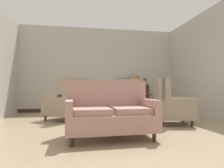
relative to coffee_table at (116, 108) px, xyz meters
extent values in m
plane|color=#9E896B|center=(-0.09, -0.42, -0.38)|extent=(9.01, 9.01, 0.00)
cube|color=#BCB7AD|center=(-0.09, 2.80, 1.16)|extent=(5.88, 0.08, 3.08)
cube|color=#BCB7AD|center=(2.77, 0.55, 1.16)|extent=(0.08, 4.50, 3.08)
cube|color=#382319|center=(-0.09, 2.74, -0.32)|extent=(5.72, 0.03, 0.12)
cylinder|color=#382319|center=(0.00, 0.00, 0.05)|extent=(0.98, 0.98, 0.04)
cylinder|color=#382319|center=(0.00, 0.00, -0.15)|extent=(0.10, 0.10, 0.37)
cube|color=#382319|center=(0.22, 0.02, -0.34)|extent=(0.28, 0.08, 0.07)
cube|color=#382319|center=(-0.12, 0.18, -0.34)|extent=(0.20, 0.27, 0.07)
cube|color=#382319|center=(-0.09, -0.20, -0.34)|extent=(0.17, 0.28, 0.07)
cylinder|color=#384C93|center=(-0.03, 0.05, 0.08)|extent=(0.10, 0.10, 0.02)
ellipsoid|color=#384C93|center=(-0.03, 0.05, 0.20)|extent=(0.19, 0.19, 0.20)
cylinder|color=#384C93|center=(-0.03, 0.05, 0.35)|extent=(0.09, 0.09, 0.11)
torus|color=#384C93|center=(-0.03, 0.05, 0.41)|extent=(0.15, 0.15, 0.02)
cube|color=tan|center=(-0.33, -1.30, -0.10)|extent=(1.47, 0.87, 0.27)
cube|color=tan|center=(-0.35, -0.97, 0.31)|extent=(1.44, 0.20, 0.55)
cube|color=tan|center=(-0.65, -1.35, 0.09)|extent=(0.60, 0.64, 0.10)
cube|color=tan|center=(-0.02, -1.33, 0.09)|extent=(0.60, 0.64, 0.10)
cube|color=tan|center=(-1.00, -1.38, 0.15)|extent=(0.14, 0.72, 0.23)
cube|color=tan|center=(0.33, -1.32, 0.15)|extent=(0.14, 0.72, 0.23)
cylinder|color=#382319|center=(-0.94, -1.65, -0.31)|extent=(0.06, 0.06, 0.14)
cylinder|color=#382319|center=(0.30, -1.60, -0.31)|extent=(0.06, 0.06, 0.14)
cylinder|color=#382319|center=(-0.97, -1.00, -0.31)|extent=(0.06, 0.06, 0.14)
cylinder|color=#382319|center=(0.27, -0.95, -0.31)|extent=(0.06, 0.06, 0.14)
cube|color=gray|center=(-1.20, 0.84, -0.08)|extent=(1.22, 1.22, 0.32)
cube|color=gray|center=(-0.93, 0.58, 0.41)|extent=(0.68, 0.71, 0.65)
cube|color=gray|center=(-0.74, 0.92, 0.48)|extent=(0.21, 0.21, 0.49)
cube|color=gray|center=(-1.25, 0.37, 0.48)|extent=(0.21, 0.21, 0.49)
cube|color=gray|center=(-0.98, 1.14, 0.20)|extent=(0.64, 0.60, 0.23)
cube|color=gray|center=(-1.49, 0.60, 0.20)|extent=(0.64, 0.60, 0.23)
cylinder|color=#382319|center=(-1.23, 1.33, -0.31)|extent=(0.06, 0.06, 0.14)
cylinder|color=#382319|center=(-1.69, 0.83, -0.31)|extent=(0.06, 0.06, 0.14)
cylinder|color=#382319|center=(-0.70, 0.84, -0.31)|extent=(0.06, 0.06, 0.14)
cylinder|color=#382319|center=(-1.17, 0.34, -0.31)|extent=(0.06, 0.06, 0.14)
cube|color=gray|center=(1.30, -0.23, -0.09)|extent=(0.96, 0.96, 0.29)
cube|color=gray|center=(0.98, -0.16, 0.36)|extent=(0.31, 0.82, 0.61)
cube|color=gray|center=(0.99, -0.53, 0.44)|extent=(0.22, 0.14, 0.47)
cube|color=gray|center=(1.15, 0.16, 0.44)|extent=(0.22, 0.14, 0.47)
cube|color=gray|center=(1.28, -0.59, 0.15)|extent=(0.70, 0.25, 0.18)
cube|color=gray|center=(1.43, 0.10, 0.15)|extent=(0.70, 0.25, 0.18)
cylinder|color=#382319|center=(1.55, -0.62, -0.31)|extent=(0.06, 0.06, 0.14)
cylinder|color=#382319|center=(1.69, 0.01, -0.31)|extent=(0.06, 0.06, 0.14)
cylinder|color=#382319|center=(0.92, -0.48, -0.31)|extent=(0.06, 0.06, 0.14)
cylinder|color=#382319|center=(1.06, 0.15, -0.31)|extent=(0.06, 0.06, 0.14)
cube|color=gray|center=(0.62, 1.19, -0.10)|extent=(1.02, 1.04, 0.26)
cube|color=gray|center=(0.52, 0.85, 0.37)|extent=(0.83, 0.36, 0.70)
cube|color=gray|center=(0.89, 0.84, 0.46)|extent=(0.15, 0.22, 0.53)
cube|color=gray|center=(0.20, 1.03, 0.46)|extent=(0.15, 0.22, 0.53)
cube|color=gray|center=(0.98, 1.14, 0.14)|extent=(0.30, 0.75, 0.24)
cube|color=gray|center=(0.28, 1.33, 0.14)|extent=(0.30, 0.75, 0.24)
cylinder|color=#382319|center=(1.03, 1.43, -0.31)|extent=(0.06, 0.06, 0.14)
cylinder|color=#382319|center=(0.39, 1.61, -0.31)|extent=(0.06, 0.06, 0.14)
cylinder|color=#382319|center=(0.84, 0.77, -0.31)|extent=(0.06, 0.06, 0.14)
cylinder|color=#382319|center=(0.21, 0.94, -0.31)|extent=(0.06, 0.06, 0.14)
cylinder|color=#382319|center=(0.81, 0.40, 0.31)|extent=(0.45, 0.45, 0.03)
cylinder|color=#382319|center=(0.81, 0.40, -0.04)|extent=(0.07, 0.07, 0.67)
cylinder|color=#382319|center=(0.81, 0.40, -0.36)|extent=(0.29, 0.29, 0.04)
cube|color=#382319|center=(1.13, 2.50, 0.16)|extent=(1.09, 0.40, 0.87)
cube|color=#382319|center=(1.13, 2.68, 0.71)|extent=(1.09, 0.04, 0.24)
cube|color=#382319|center=(0.64, 2.35, -0.33)|extent=(0.06, 0.06, 0.10)
cube|color=#382319|center=(1.63, 2.35, -0.33)|extent=(0.06, 0.06, 0.10)
cube|color=#382319|center=(0.64, 2.65, -0.33)|extent=(0.06, 0.06, 0.10)
cube|color=#382319|center=(1.63, 2.65, -0.33)|extent=(0.06, 0.06, 0.10)
cube|color=#382319|center=(1.13, 2.48, 0.67)|extent=(0.24, 0.24, 0.14)
cone|color=#B28942|center=(1.19, 2.40, 0.89)|extent=(0.45, 0.53, 0.47)
camera|label=1|loc=(-0.86, -4.50, 0.44)|focal=31.59mm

